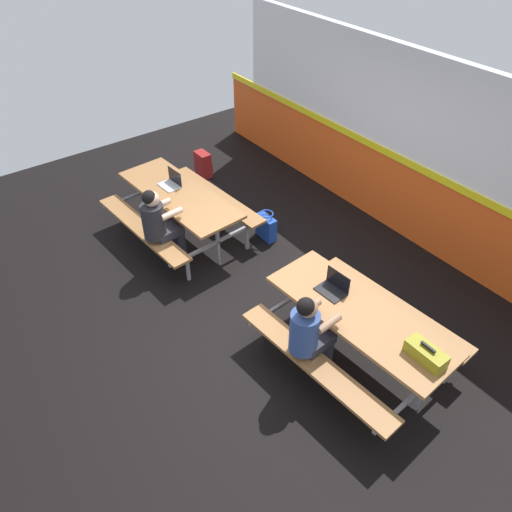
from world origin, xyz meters
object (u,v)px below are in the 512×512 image
at_px(laptop_silver, 171,182).
at_px(tote_bag_bright, 266,227).
at_px(picnic_table_left, 180,203).
at_px(laptop_dark, 333,287).
at_px(picnic_table_right, 358,323).
at_px(toolbox_grey, 426,354).
at_px(backpack_dark, 203,164).
at_px(student_nearer, 159,221).
at_px(student_further, 309,331).

relative_size(laptop_silver, tote_bag_bright, 0.78).
bearing_deg(picnic_table_left, laptop_silver, 175.24).
height_order(laptop_silver, tote_bag_bright, laptop_silver).
height_order(picnic_table_left, laptop_dark, laptop_dark).
relative_size(picnic_table_right, laptop_silver, 6.41).
relative_size(laptop_dark, tote_bag_bright, 0.78).
xyz_separation_m(picnic_table_left, tote_bag_bright, (0.78, 0.96, -0.39)).
height_order(toolbox_grey, backpack_dark, toolbox_grey).
relative_size(picnic_table_left, student_nearer, 1.78).
bearing_deg(picnic_table_left, tote_bag_bright, 51.00).
xyz_separation_m(toolbox_grey, backpack_dark, (-5.25, 0.77, -0.60)).
bearing_deg(student_nearer, backpack_dark, 134.96).
distance_m(laptop_dark, backpack_dark, 4.17).
relative_size(toolbox_grey, tote_bag_bright, 0.93).
bearing_deg(picnic_table_left, student_further, -4.14).
relative_size(toolbox_grey, backpack_dark, 0.91).
bearing_deg(toolbox_grey, picnic_table_right, -175.87).
xyz_separation_m(student_further, laptop_dark, (-0.27, 0.58, 0.08)).
bearing_deg(laptop_dark, picnic_table_right, -1.05).
distance_m(picnic_table_left, laptop_dark, 2.77).
bearing_deg(tote_bag_bright, laptop_dark, -17.00).
bearing_deg(backpack_dark, student_further, -17.97).
distance_m(student_further, tote_bag_bright, 2.57).
xyz_separation_m(picnic_table_left, toolbox_grey, (3.94, 0.41, 0.23)).
bearing_deg(picnic_table_left, student_nearer, -52.89).
relative_size(picnic_table_right, student_nearer, 1.78).
bearing_deg(student_nearer, toolbox_grey, 14.84).
xyz_separation_m(laptop_silver, tote_bag_bright, (1.02, 0.94, -0.59)).
bearing_deg(student_further, student_nearer, -173.17).
xyz_separation_m(picnic_table_right, student_further, (-0.15, -0.57, 0.13)).
bearing_deg(student_further, laptop_silver, 175.82).
bearing_deg(picnic_table_right, picnic_table_left, -173.64).
bearing_deg(laptop_dark, toolbox_grey, 2.35).
relative_size(laptop_silver, toolbox_grey, 0.84).
distance_m(picnic_table_right, laptop_silver, 3.42).
bearing_deg(toolbox_grey, tote_bag_bright, 170.13).
xyz_separation_m(student_further, laptop_silver, (-3.25, 0.24, 0.08)).
distance_m(picnic_table_right, toolbox_grey, 0.82).
relative_size(student_nearer, tote_bag_bright, 2.81).
bearing_deg(picnic_table_right, laptop_silver, -174.42).
bearing_deg(student_nearer, picnic_table_left, 127.11).
distance_m(picnic_table_left, toolbox_grey, 3.97).
bearing_deg(tote_bag_bright, toolbox_grey, -9.87).
xyz_separation_m(student_nearer, backpack_dark, (-1.71, 1.71, -0.49)).
bearing_deg(tote_bag_bright, picnic_table_left, -129.00).
bearing_deg(picnic_table_right, student_nearer, -162.26).
distance_m(laptop_silver, laptop_dark, 3.00).
bearing_deg(backpack_dark, picnic_table_left, -42.09).
height_order(picnic_table_right, student_further, student_further).
height_order(laptop_dark, backpack_dark, laptop_dark).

